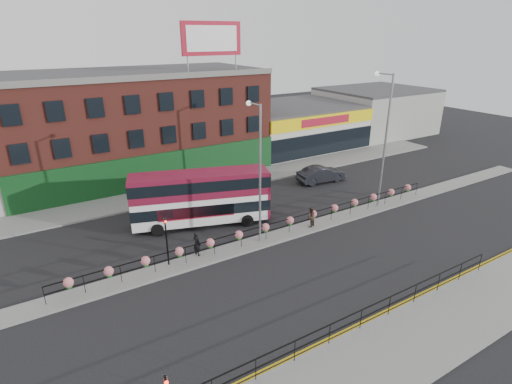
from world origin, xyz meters
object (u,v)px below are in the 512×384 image
double_decker_bus (201,193)px  car (321,174)px  pedestrian_b (311,217)px  lamp_column_west (258,163)px  lamp_column_east (384,130)px  pedestrian_a (197,243)px

double_decker_bus → car: (13.84, 2.51, -1.75)m
double_decker_bus → car: size_ratio=2.10×
car → pedestrian_b: pedestrian_b is taller
lamp_column_west → lamp_column_east: lamp_column_east is taller
pedestrian_b → lamp_column_west: (-4.41, 0.30, 4.84)m
double_decker_bus → pedestrian_b: 8.36m
double_decker_bus → lamp_column_west: 6.02m
double_decker_bus → car: 14.18m
car → lamp_column_east: lamp_column_east is taller
pedestrian_b → lamp_column_west: size_ratio=0.17×
pedestrian_a → lamp_column_east: (16.21, -0.20, 5.54)m
car → pedestrian_a: 17.52m
double_decker_bus → lamp_column_west: size_ratio=1.11×
car → pedestrian_a: bearing=118.9°
pedestrian_a → car: bearing=-86.0°
pedestrian_b → double_decker_bus: bearing=-61.5°
lamp_column_east → lamp_column_west: bearing=-179.6°
lamp_column_west → double_decker_bus: bearing=115.4°
double_decker_bus → pedestrian_a: (-2.30, -4.29, -1.55)m
car → lamp_column_west: size_ratio=0.53×
car → lamp_column_east: size_ratio=0.46×
car → lamp_column_east: 9.05m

